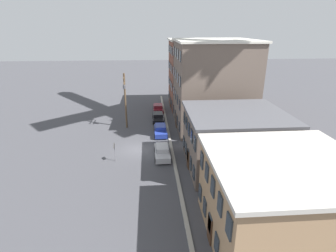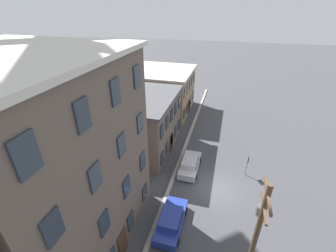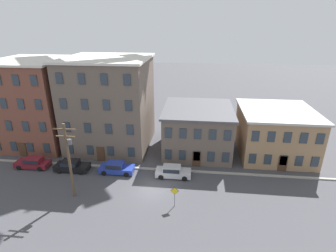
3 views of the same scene
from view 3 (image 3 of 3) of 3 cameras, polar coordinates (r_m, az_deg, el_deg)
name	(u,v)px [view 3 (image 3 of 3)]	position (r m, az deg, el deg)	size (l,w,h in m)	color
ground_plane	(152,190)	(31.24, -3.61, -13.75)	(200.00, 200.00, 0.00)	#424247
kerb_strip	(157,169)	(34.90, -2.37, -9.38)	(56.00, 0.36, 0.16)	#9E998E
apartment_corner	(37,102)	(45.24, -26.56, 4.63)	(10.40, 11.31, 13.07)	brown
apartment_midblock	(110,103)	(40.35, -12.50, 4.89)	(12.07, 11.63, 13.48)	#66564C
apartment_far	(197,129)	(38.96, 6.41, -0.69)	(9.96, 10.58, 6.62)	#66564C
apartment_annex	(275,132)	(40.66, 22.21, -1.20)	(10.16, 10.70, 6.70)	#9E7A56
car_maroon	(33,162)	(39.43, -27.32, -7.02)	(4.40, 1.92, 1.43)	maroon
car_black	(72,165)	(36.62, -20.26, -8.05)	(4.40, 1.92, 1.43)	black
car_blue	(116,167)	(34.61, -11.20, -8.83)	(4.40, 1.92, 1.43)	#233899
car_silver	(173,171)	(33.19, 1.04, -9.81)	(4.40, 1.92, 1.43)	#B7B7BC
caution_sign	(175,194)	(27.96, 1.45, -14.52)	(0.91, 0.08, 2.39)	slate
utility_pole	(69,157)	(29.56, -20.74, -6.38)	(2.40, 0.44, 8.69)	brown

